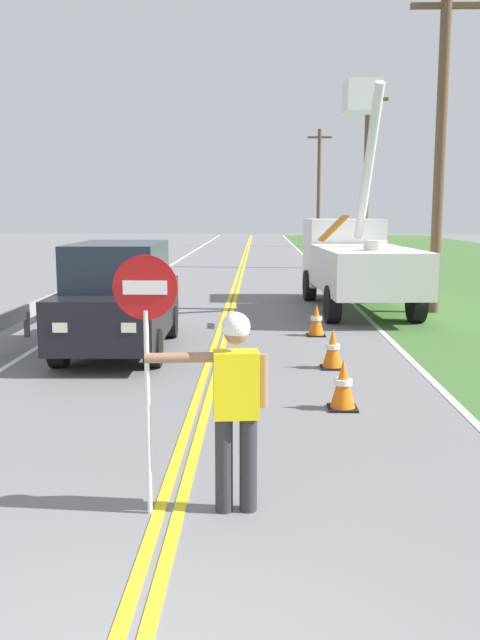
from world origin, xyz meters
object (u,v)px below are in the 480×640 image
(oncoming_suv_nearest, at_px, (119,297))
(traffic_cone_tail, at_px, (316,321))
(utility_pole_mid, at_px, (366,175))
(traffic_cone_mid, at_px, (333,349))
(utility_pole_near, at_px, (440,145))
(flagger_worker, at_px, (235,399))
(utility_pole_far, at_px, (319,186))
(stop_sign_paddle, at_px, (146,327))
(traffic_cone_lead, at_px, (343,385))
(utility_bucket_truck, at_px, (355,257))

(oncoming_suv_nearest, bearing_deg, traffic_cone_tail, 23.75)
(utility_pole_mid, relative_size, traffic_cone_mid, 11.96)
(utility_pole_mid, bearing_deg, utility_pole_near, -91.27)
(traffic_cone_tail, bearing_deg, utility_pole_mid, 78.16)
(flagger_worker, distance_m, utility_pole_far, 47.47)
(utility_pole_mid, bearing_deg, traffic_cone_mid, -100.06)
(utility_pole_far, relative_size, traffic_cone_mid, 12.53)
(stop_sign_paddle, xyz_separation_m, utility_pole_far, (5.55, 47.17, 2.86))
(traffic_cone_lead, relative_size, traffic_cone_tail, 1.00)
(stop_sign_paddle, relative_size, traffic_cone_mid, 3.33)
(utility_bucket_truck, relative_size, utility_pole_near, 0.82)
(utility_bucket_truck, xyz_separation_m, oncoming_suv_nearest, (-5.37, -6.07, -0.37))
(utility_bucket_truck, height_order, utility_pole_mid, utility_pole_mid)
(utility_pole_near, height_order, utility_pole_far, utility_pole_far)
(oncoming_suv_nearest, bearing_deg, utility_pole_far, 79.71)
(oncoming_suv_nearest, xyz_separation_m, traffic_cone_lead, (3.85, -3.88, -0.72))
(oncoming_suv_nearest, relative_size, traffic_cone_lead, 6.64)
(flagger_worker, distance_m, utility_bucket_truck, 13.54)
(traffic_cone_mid, bearing_deg, traffic_cone_tail, 90.36)
(stop_sign_paddle, xyz_separation_m, utility_pole_near, (5.69, 12.57, 2.68))
(utility_pole_mid, bearing_deg, oncoming_suv_nearest, -111.39)
(oncoming_suv_nearest, distance_m, utility_pole_far, 40.75)
(oncoming_suv_nearest, height_order, utility_pole_far, utility_pole_far)
(utility_pole_near, bearing_deg, utility_pole_far, 90.23)
(utility_pole_near, bearing_deg, traffic_cone_tail, -133.66)
(utility_pole_near, height_order, traffic_cone_tail, utility_pole_near)
(utility_bucket_truck, distance_m, traffic_cone_tail, 4.69)
(flagger_worker, height_order, utility_pole_near, utility_pole_near)
(utility_bucket_truck, height_order, traffic_cone_lead, utility_bucket_truck)
(utility_bucket_truck, xyz_separation_m, utility_pole_near, (2.02, -0.73, 2.95))
(utility_bucket_truck, bearing_deg, traffic_cone_mid, -100.62)
(utility_bucket_truck, relative_size, utility_pole_far, 0.79)
(oncoming_suv_nearest, xyz_separation_m, utility_pole_near, (7.39, 5.35, 3.33))
(utility_pole_mid, bearing_deg, traffic_cone_lead, -99.31)
(stop_sign_paddle, distance_m, utility_bucket_truck, 13.80)
(utility_bucket_truck, bearing_deg, utility_pole_far, 86.82)
(utility_bucket_truck, distance_m, utility_pole_near, 3.65)
(flagger_worker, xyz_separation_m, stop_sign_paddle, (-0.77, -0.08, 0.66))
(traffic_cone_lead, height_order, traffic_cone_tail, same)
(flagger_worker, distance_m, traffic_cone_mid, 5.98)
(traffic_cone_mid, bearing_deg, oncoming_suv_nearest, 160.59)
(stop_sign_paddle, relative_size, utility_pole_far, 0.27)
(utility_pole_far, bearing_deg, traffic_cone_lead, -94.45)
(utility_pole_mid, bearing_deg, flagger_worker, -101.04)
(stop_sign_paddle, height_order, utility_bucket_truck, utility_bucket_truck)
(utility_bucket_truck, xyz_separation_m, traffic_cone_mid, (-1.40, -7.47, -1.10))
(stop_sign_paddle, relative_size, traffic_cone_tail, 3.33)
(flagger_worker, relative_size, utility_pole_far, 0.21)
(stop_sign_paddle, distance_m, utility_pole_far, 47.58)
(utility_pole_near, relative_size, utility_pole_far, 0.96)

